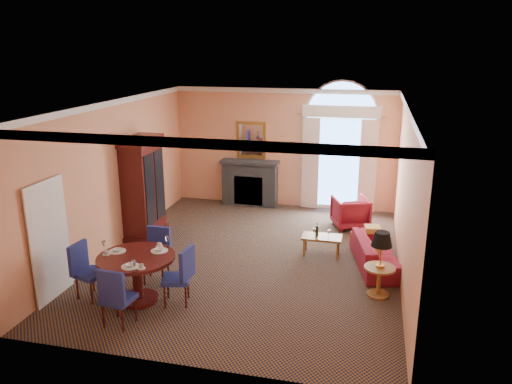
% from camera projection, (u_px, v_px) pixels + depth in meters
% --- Properties ---
extents(ground, '(7.50, 7.50, 0.00)m').
position_uv_depth(ground, '(250.00, 258.00, 10.43)').
color(ground, '#101932').
rests_on(ground, ground).
extents(room_envelope, '(6.04, 7.52, 3.45)m').
position_uv_depth(room_envelope, '(257.00, 134.00, 10.35)').
color(room_envelope, '#F9A676').
rests_on(room_envelope, ground).
extents(armoire, '(0.67, 1.18, 2.33)m').
position_uv_depth(armoire, '(143.00, 189.00, 11.39)').
color(armoire, '#3A0F0D').
rests_on(armoire, ground).
extents(dining_table, '(1.33, 1.33, 1.04)m').
position_uv_depth(dining_table, '(137.00, 268.00, 8.53)').
color(dining_table, '#3A0F0D').
rests_on(dining_table, ground).
extents(dining_chair_north, '(0.50, 0.50, 1.02)m').
position_uv_depth(dining_chair_north, '(157.00, 250.00, 9.36)').
color(dining_chair_north, navy).
rests_on(dining_chair_north, ground).
extents(dining_chair_south, '(0.51, 0.51, 1.02)m').
position_uv_depth(dining_chair_south, '(115.00, 294.00, 7.70)').
color(dining_chair_south, navy).
rests_on(dining_chair_south, ground).
extents(dining_chair_east, '(0.55, 0.55, 1.02)m').
position_uv_depth(dining_chair_east, '(181.00, 273.00, 8.45)').
color(dining_chair_east, navy).
rests_on(dining_chair_east, ground).
extents(dining_chair_west, '(0.57, 0.57, 1.02)m').
position_uv_depth(dining_chair_west, '(85.00, 267.00, 8.66)').
color(dining_chair_west, navy).
rests_on(dining_chair_west, ground).
extents(sofa, '(1.14, 2.03, 0.56)m').
position_uv_depth(sofa, '(376.00, 253.00, 10.00)').
color(sofa, maroon).
rests_on(sofa, ground).
extents(armchair, '(1.04, 1.05, 0.75)m').
position_uv_depth(armchair, '(350.00, 212.00, 12.14)').
color(armchair, maroon).
rests_on(armchair, ground).
extents(coffee_table, '(0.83, 0.46, 0.73)m').
position_uv_depth(coffee_table, '(321.00, 237.00, 10.49)').
color(coffee_table, '#9B642E').
rests_on(coffee_table, ground).
extents(side_table, '(0.55, 0.55, 1.18)m').
position_uv_depth(side_table, '(381.00, 256.00, 8.67)').
color(side_table, '#9B642E').
rests_on(side_table, ground).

